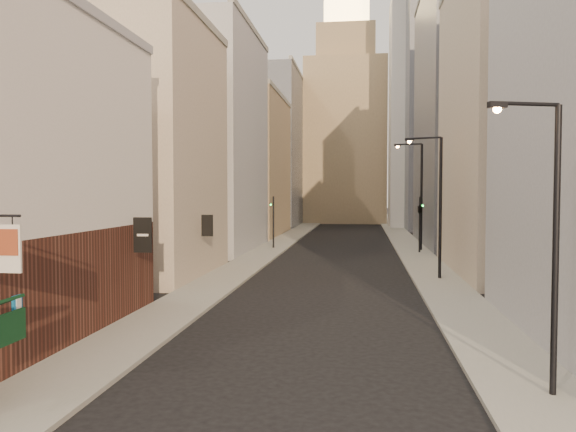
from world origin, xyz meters
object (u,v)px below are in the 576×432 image
object	(u,v)px
streetlamp_far	(419,190)
traffic_light_right	(420,210)
streetlamp_mid	(437,198)
traffic_light_left	(273,213)
streetlamp_near	(549,232)
white_tower	(417,104)
clock_tower	(346,123)

from	to	relation	value
streetlamp_far	traffic_light_right	size ratio (longest dim) A/B	1.96
traffic_light_right	streetlamp_mid	bearing A→B (deg)	104.62
traffic_light_left	streetlamp_far	bearing A→B (deg)	168.40
streetlamp_near	white_tower	bearing A→B (deg)	70.08
white_tower	traffic_light_right	size ratio (longest dim) A/B	8.30
clock_tower	traffic_light_left	bearing A→B (deg)	-96.27
streetlamp_near	streetlamp_far	xyz separation A→B (m)	(0.29, 36.82, 1.19)
streetlamp_near	traffic_light_left	xyz separation A→B (m)	(-13.06, 36.88, -0.95)
traffic_light_left	traffic_light_right	xyz separation A→B (m)	(13.27, -2.23, 0.39)
streetlamp_mid	streetlamp_far	size ratio (longest dim) A/B	0.90
streetlamp_near	traffic_light_right	distance (m)	34.66
white_tower	clock_tower	bearing A→B (deg)	128.16
traffic_light_right	traffic_light_left	bearing A→B (deg)	6.93
streetlamp_far	traffic_light_left	distance (m)	13.52
streetlamp_mid	traffic_light_left	size ratio (longest dim) A/B	1.76
white_tower	streetlamp_mid	size ratio (longest dim) A/B	4.72
streetlamp_near	streetlamp_far	bearing A→B (deg)	72.27
clock_tower	streetlamp_far	size ratio (longest dim) A/B	4.58
streetlamp_near	traffic_light_left	bearing A→B (deg)	92.21
traffic_light_left	clock_tower	bearing A→B (deg)	-107.58
traffic_light_left	traffic_light_right	world-z (taller)	same
streetlamp_mid	clock_tower	bearing A→B (deg)	115.41
clock_tower	traffic_light_left	size ratio (longest dim) A/B	8.98
traffic_light_right	clock_tower	bearing A→B (deg)	-64.70
white_tower	traffic_light_left	xyz separation A→B (m)	(-16.35, -34.67, -15.15)
clock_tower	streetlamp_far	xyz separation A→B (m)	(8.00, -48.74, -12.04)
streetlamp_far	traffic_light_left	world-z (taller)	streetlamp_far
white_tower	streetlamp_mid	xyz separation A→B (m)	(-3.55, -51.57, -13.59)
white_tower	streetlamp_near	world-z (taller)	white_tower
traffic_light_right	streetlamp_far	bearing A→B (deg)	-75.65
traffic_light_left	streetlamp_mid	bearing A→B (deg)	115.82
clock_tower	streetlamp_mid	size ratio (longest dim) A/B	5.11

